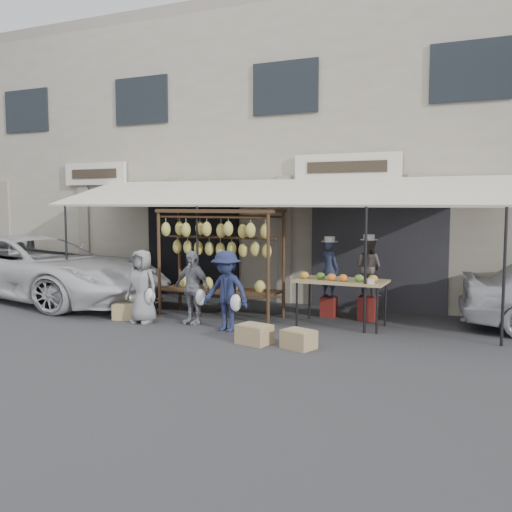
# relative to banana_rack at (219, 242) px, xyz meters

# --- Properties ---
(ground_plane) EXTENTS (90.00, 90.00, 0.00)m
(ground_plane) POSITION_rel_banana_rack_xyz_m (0.61, -1.37, -1.57)
(ground_plane) COLOR #2D2D30
(shophouse) EXTENTS (24.00, 6.15, 7.30)m
(shophouse) POSITION_rel_banana_rack_xyz_m (0.61, 5.12, 2.08)
(shophouse) COLOR #ACA695
(shophouse) RESTS_ON ground_plane
(awning) EXTENTS (10.00, 2.35, 2.92)m
(awning) POSITION_rel_banana_rack_xyz_m (0.62, 0.91, 1.00)
(awning) COLOR silver
(awning) RESTS_ON ground_plane
(banana_rack) EXTENTS (2.60, 0.90, 2.24)m
(banana_rack) POSITION_rel_banana_rack_xyz_m (0.00, 0.00, 0.00)
(banana_rack) COLOR #462F1C
(banana_rack) RESTS_ON ground_plane
(produce_table) EXTENTS (1.70, 0.90, 1.04)m
(produce_table) POSITION_rel_banana_rack_xyz_m (2.56, 0.13, -0.70)
(produce_table) COLOR tan
(produce_table) RESTS_ON ground_plane
(vendor_left) EXTENTS (0.50, 0.41, 1.19)m
(vendor_left) POSITION_rel_banana_rack_xyz_m (2.07, 0.94, -0.56)
(vendor_left) COLOR #252C48
(vendor_left) RESTS_ON stool_left
(vendor_right) EXTENTS (0.68, 0.60, 1.17)m
(vendor_right) POSITION_rel_banana_rack_xyz_m (2.89, 0.93, -0.49)
(vendor_right) COLOR #4F4541
(vendor_right) RESTS_ON stool_right
(customer_left) EXTENTS (0.74, 0.51, 1.45)m
(customer_left) POSITION_rel_banana_rack_xyz_m (-1.10, -1.16, -0.85)
(customer_left) COLOR gray
(customer_left) RESTS_ON ground_plane
(customer_mid) EXTENTS (0.90, 0.51, 1.44)m
(customer_mid) POSITION_rel_banana_rack_xyz_m (-0.14, -0.86, -0.85)
(customer_mid) COLOR gray
(customer_mid) RESTS_ON ground_plane
(customer_right) EXTENTS (1.03, 0.68, 1.49)m
(customer_right) POSITION_rel_banana_rack_xyz_m (0.75, -1.12, -0.83)
(customer_right) COLOR #1E2547
(customer_right) RESTS_ON ground_plane
(stool_left) EXTENTS (0.32, 0.32, 0.42)m
(stool_left) POSITION_rel_banana_rack_xyz_m (2.07, 0.94, -1.36)
(stool_left) COLOR maroon
(stool_left) RESTS_ON ground_plane
(stool_right) EXTENTS (0.36, 0.36, 0.49)m
(stool_right) POSITION_rel_banana_rack_xyz_m (2.89, 0.93, -1.33)
(stool_right) COLOR maroon
(stool_right) RESTS_ON ground_plane
(crate_near_a) EXTENTS (0.61, 0.51, 0.32)m
(crate_near_a) POSITION_rel_banana_rack_xyz_m (1.62, -1.78, -1.41)
(crate_near_a) COLOR tan
(crate_near_a) RESTS_ON ground_plane
(crate_near_b) EXTENTS (0.60, 0.52, 0.30)m
(crate_near_b) POSITION_rel_banana_rack_xyz_m (2.41, -1.76, -1.42)
(crate_near_b) COLOR tan
(crate_near_b) RESTS_ON ground_plane
(crate_far) EXTENTS (0.63, 0.55, 0.32)m
(crate_far) POSITION_rel_banana_rack_xyz_m (-1.59, -0.99, -1.41)
(crate_far) COLOR tan
(crate_far) RESTS_ON ground_plane
(van) EXTENTS (5.90, 3.55, 2.30)m
(van) POSITION_rel_banana_rack_xyz_m (-5.40, 0.26, -0.42)
(van) COLOR silver
(van) RESTS_ON ground_plane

